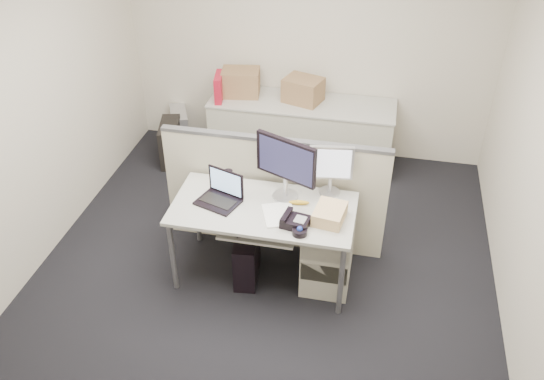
% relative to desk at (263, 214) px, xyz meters
% --- Properties ---
extents(floor, '(4.00, 4.50, 0.01)m').
position_rel_desk_xyz_m(floor, '(0.00, 0.00, -0.67)').
color(floor, black).
rests_on(floor, ground).
extents(wall_back, '(4.00, 0.02, 2.70)m').
position_rel_desk_xyz_m(wall_back, '(0.00, 2.25, 0.69)').
color(wall_back, beige).
rests_on(wall_back, ground).
extents(wall_left, '(0.02, 4.50, 2.70)m').
position_rel_desk_xyz_m(wall_left, '(-2.00, 0.00, 0.69)').
color(wall_left, beige).
rests_on(wall_left, ground).
extents(wall_right, '(0.02, 4.50, 2.70)m').
position_rel_desk_xyz_m(wall_right, '(2.00, 0.00, 0.69)').
color(wall_right, beige).
rests_on(wall_right, ground).
extents(desk, '(1.50, 0.75, 0.73)m').
position_rel_desk_xyz_m(desk, '(0.00, 0.00, 0.00)').
color(desk, '#BAB8AF').
rests_on(desk, floor).
extents(keyboard_tray, '(0.62, 0.32, 0.02)m').
position_rel_desk_xyz_m(keyboard_tray, '(0.00, -0.18, -0.04)').
color(keyboard_tray, '#BAB8AF').
rests_on(keyboard_tray, desk).
extents(drawer_pedestal, '(0.40, 0.55, 0.65)m').
position_rel_desk_xyz_m(drawer_pedestal, '(0.55, 0.05, -0.34)').
color(drawer_pedestal, beige).
rests_on(drawer_pedestal, floor).
extents(cubicle_partition, '(2.00, 0.06, 1.10)m').
position_rel_desk_xyz_m(cubicle_partition, '(0.00, 0.45, -0.11)').
color(cubicle_partition, beige).
rests_on(cubicle_partition, floor).
extents(back_counter, '(2.00, 0.60, 0.72)m').
position_rel_desk_xyz_m(back_counter, '(0.00, 1.93, -0.30)').
color(back_counter, beige).
rests_on(back_counter, floor).
extents(monitor_main, '(0.59, 0.42, 0.55)m').
position_rel_desk_xyz_m(monitor_main, '(0.15, 0.18, 0.34)').
color(monitor_main, black).
rests_on(monitor_main, desk).
extents(monitor_small, '(0.38, 0.23, 0.44)m').
position_rel_desk_xyz_m(monitor_small, '(0.50, 0.32, 0.29)').
color(monitor_small, '#B7B7BC').
rests_on(monitor_small, desk).
extents(laptop, '(0.40, 0.35, 0.25)m').
position_rel_desk_xyz_m(laptop, '(-0.38, -0.02, 0.19)').
color(laptop, black).
rests_on(laptop, desk).
extents(trackball, '(0.15, 0.15, 0.05)m').
position_rel_desk_xyz_m(trackball, '(0.35, -0.28, 0.09)').
color(trackball, black).
rests_on(trackball, desk).
extents(desk_phone, '(0.24, 0.21, 0.07)m').
position_rel_desk_xyz_m(desk_phone, '(0.30, -0.18, 0.10)').
color(desk_phone, black).
rests_on(desk_phone, desk).
extents(paper_stack, '(0.34, 0.38, 0.01)m').
position_rel_desk_xyz_m(paper_stack, '(0.15, -0.08, 0.07)').
color(paper_stack, white).
rests_on(paper_stack, desk).
extents(sticky_pad, '(0.09, 0.09, 0.01)m').
position_rel_desk_xyz_m(sticky_pad, '(0.18, 0.00, 0.07)').
color(sticky_pad, yellow).
rests_on(sticky_pad, desk).
extents(travel_mug, '(0.09, 0.09, 0.16)m').
position_rel_desk_xyz_m(travel_mug, '(-0.35, 0.22, 0.14)').
color(travel_mug, black).
rests_on(travel_mug, desk).
extents(banana, '(0.18, 0.07, 0.04)m').
position_rel_desk_xyz_m(banana, '(0.28, 0.10, 0.08)').
color(banana, yellow).
rests_on(banana, desk).
extents(cellphone, '(0.05, 0.10, 0.01)m').
position_rel_desk_xyz_m(cellphone, '(0.10, 0.20, 0.07)').
color(cellphone, black).
rests_on(cellphone, desk).
extents(manila_folders, '(0.27, 0.32, 0.11)m').
position_rel_desk_xyz_m(manila_folders, '(0.55, -0.05, 0.12)').
color(manila_folders, '#F7CA82').
rests_on(manila_folders, desk).
extents(keyboard, '(0.52, 0.34, 0.03)m').
position_rel_desk_xyz_m(keyboard, '(0.05, -0.14, -0.02)').
color(keyboard, black).
rests_on(keyboard, keyboard_tray).
extents(pc_tower_desk, '(0.24, 0.48, 0.43)m').
position_rel_desk_xyz_m(pc_tower_desk, '(-0.14, -0.05, -0.45)').
color(pc_tower_desk, black).
rests_on(pc_tower_desk, floor).
extents(pc_tower_spare_dark, '(0.31, 0.53, 0.47)m').
position_rel_desk_xyz_m(pc_tower_spare_dark, '(-1.45, 1.63, -0.43)').
color(pc_tower_spare_dark, black).
rests_on(pc_tower_spare_dark, floor).
extents(pc_tower_spare_silver, '(0.35, 0.49, 0.42)m').
position_rel_desk_xyz_m(pc_tower_spare_silver, '(-1.48, 2.03, -0.45)').
color(pc_tower_spare_silver, '#B7B7BC').
rests_on(pc_tower_spare_silver, floor).
extents(cardboard_box_left, '(0.45, 0.36, 0.31)m').
position_rel_desk_xyz_m(cardboard_box_left, '(-0.70, 1.99, 0.21)').
color(cardboard_box_left, olive).
rests_on(cardboard_box_left, back_counter).
extents(cardboard_box_right, '(0.46, 0.41, 0.28)m').
position_rel_desk_xyz_m(cardboard_box_right, '(0.00, 1.97, 0.20)').
color(cardboard_box_right, olive).
rests_on(cardboard_box_right, back_counter).
extents(red_binder, '(0.13, 0.33, 0.30)m').
position_rel_desk_xyz_m(red_binder, '(-0.90, 1.83, 0.21)').
color(red_binder, '#B11329').
rests_on(red_binder, back_counter).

